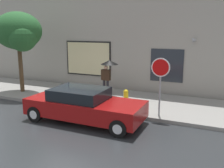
% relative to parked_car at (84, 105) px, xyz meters
% --- Properties ---
extents(ground_plane, '(60.00, 60.00, 0.00)m').
position_rel_parked_car_xyz_m(ground_plane, '(-1.02, 0.09, -0.68)').
color(ground_plane, '#282B2D').
extents(sidewalk, '(20.00, 4.00, 0.15)m').
position_rel_parked_car_xyz_m(sidewalk, '(-1.02, 3.09, -0.60)').
color(sidewalk, gray).
rests_on(sidewalk, ground).
extents(building_facade, '(20.00, 0.67, 7.00)m').
position_rel_parked_car_xyz_m(building_facade, '(-1.03, 5.59, 2.80)').
color(building_facade, '#9E998E').
rests_on(building_facade, ground).
extents(parked_car, '(4.73, 1.95, 1.35)m').
position_rel_parked_car_xyz_m(parked_car, '(0.00, 0.00, 0.00)').
color(parked_car, maroon).
rests_on(parked_car, ground).
extents(fire_hydrant, '(0.30, 0.44, 0.80)m').
position_rel_parked_car_xyz_m(fire_hydrant, '(0.98, 2.12, -0.13)').
color(fire_hydrant, yellow).
rests_on(fire_hydrant, sidewalk).
extents(pedestrian_with_umbrella, '(0.94, 0.94, 1.91)m').
position_rel_parked_car_xyz_m(pedestrian_with_umbrella, '(-0.61, 3.60, 0.97)').
color(pedestrian_with_umbrella, black).
rests_on(pedestrian_with_umbrella, sidewalk).
extents(street_tree, '(2.75, 2.33, 4.45)m').
position_rel_parked_car_xyz_m(street_tree, '(-5.38, 2.32, 2.81)').
color(street_tree, '#4C3823').
rests_on(street_tree, sidewalk).
extents(stop_sign, '(0.76, 0.10, 2.40)m').
position_rel_parked_car_xyz_m(stop_sign, '(2.70, 1.47, 1.17)').
color(stop_sign, gray).
rests_on(stop_sign, sidewalk).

